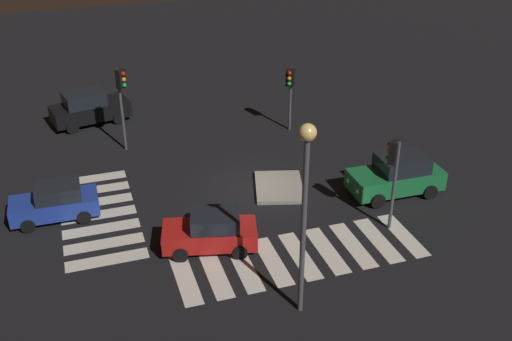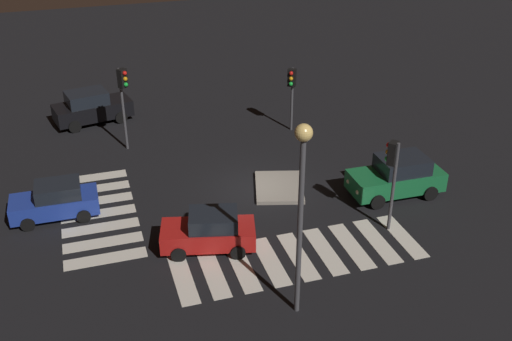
# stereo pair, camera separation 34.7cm
# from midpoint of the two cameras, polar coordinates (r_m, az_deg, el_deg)

# --- Properties ---
(ground_plane) EXTENTS (80.00, 80.00, 0.00)m
(ground_plane) POSITION_cam_midpoint_polar(r_m,az_deg,el_deg) (28.54, 0.35, -1.77)
(ground_plane) COLOR black
(traffic_island) EXTENTS (3.40, 2.90, 0.18)m
(traffic_island) POSITION_cam_midpoint_polar(r_m,az_deg,el_deg) (28.56, 2.52, -1.57)
(traffic_island) COLOR gray
(traffic_island) RESTS_ON ground
(car_red) EXTENTS (2.43, 3.98, 1.64)m
(car_red) POSITION_cam_midpoint_polar(r_m,az_deg,el_deg) (24.16, -3.99, -5.71)
(car_red) COLOR red
(car_red) RESTS_ON ground
(car_black) EXTENTS (2.73, 4.62, 1.91)m
(car_black) POSITION_cam_midpoint_polar(r_m,az_deg,el_deg) (36.42, -14.94, 5.77)
(car_black) COLOR black
(car_black) RESTS_ON ground
(car_green) EXTENTS (2.10, 4.36, 1.88)m
(car_green) POSITION_cam_midpoint_polar(r_m,az_deg,el_deg) (28.48, 13.45, -0.55)
(car_green) COLOR #196B38
(car_green) RESTS_ON ground
(car_blue) EXTENTS (1.80, 3.75, 1.62)m
(car_blue) POSITION_cam_midpoint_polar(r_m,az_deg,el_deg) (27.42, -17.97, -2.72)
(car_blue) COLOR #1E389E
(car_blue) RESTS_ON ground
(traffic_light_south) EXTENTS (0.53, 0.54, 4.45)m
(traffic_light_south) POSITION_cam_midpoint_polar(r_m,az_deg,el_deg) (31.66, -12.07, 7.46)
(traffic_light_south) COLOR #47474C
(traffic_light_south) RESTS_ON ground
(traffic_light_west) EXTENTS (0.53, 0.54, 3.65)m
(traffic_light_west) POSITION_cam_midpoint_polar(r_m,az_deg,el_deg) (33.49, 3.68, 8.07)
(traffic_light_west) COLOR #47474C
(traffic_light_west) RESTS_ON ground
(traffic_light_north) EXTENTS (0.53, 0.54, 4.01)m
(traffic_light_north) POSITION_cam_midpoint_polar(r_m,az_deg,el_deg) (24.84, 13.08, 0.58)
(traffic_light_north) COLOR #47474C
(traffic_light_north) RESTS_ON ground
(street_lamp) EXTENTS (0.56, 0.56, 7.05)m
(street_lamp) POSITION_cam_midpoint_polar(r_m,az_deg,el_deg) (18.89, 4.81, -1.71)
(street_lamp) COLOR #47474C
(street_lamp) RESTS_ON ground
(crosswalk_near) EXTENTS (7.60, 3.20, 0.02)m
(crosswalk_near) POSITION_cam_midpoint_polar(r_m,az_deg,el_deg) (27.52, -14.21, -3.95)
(crosswalk_near) COLOR silver
(crosswalk_near) RESTS_ON ground
(crosswalk_side) EXTENTS (3.20, 9.90, 0.02)m
(crosswalk_side) POSITION_cam_midpoint_polar(r_m,az_deg,el_deg) (24.17, 4.38, -8.01)
(crosswalk_side) COLOR silver
(crosswalk_side) RESTS_ON ground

